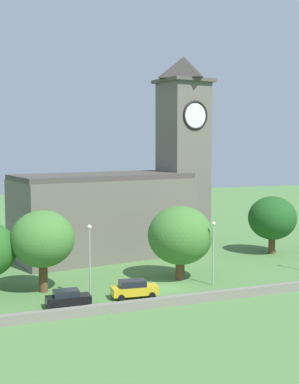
{
  "coord_description": "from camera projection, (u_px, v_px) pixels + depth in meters",
  "views": [
    {
      "loc": [
        -22.82,
        -52.51,
        15.74
      ],
      "look_at": [
        0.5,
        7.15,
        9.89
      ],
      "focal_mm": 50.0,
      "sensor_mm": 36.0,
      "label": 1
    }
  ],
  "objects": [
    {
      "name": "ground_plane",
      "position": [
        125.0,
        260.0,
        72.32
      ],
      "size": [
        200.0,
        200.0,
        0.0
      ],
      "primitive_type": "plane",
      "color": "#517F42"
    },
    {
      "name": "church",
      "position": [
        124.0,
        198.0,
        76.2
      ],
      "size": [
        30.19,
        15.2,
        28.6
      ],
      "color": "#666056",
      "rests_on": "ground"
    },
    {
      "name": "quay_barrier",
      "position": [
        193.0,
        298.0,
        52.82
      ],
      "size": [
        58.77,
        0.7,
        0.89
      ],
      "primitive_type": "cube",
      "color": "gray",
      "rests_on": "ground"
    },
    {
      "name": "car_black",
      "position": [
        68.0,
        298.0,
        51.5
      ],
      "size": [
        4.36,
        2.18,
        1.68
      ],
      "color": "black",
      "rests_on": "ground"
    },
    {
      "name": "car_yellow",
      "position": [
        134.0,
        289.0,
        54.51
      ],
      "size": [
        4.86,
        2.36,
        1.85
      ],
      "color": "gold",
      "rests_on": "ground"
    },
    {
      "name": "streetlamp_west_mid",
      "position": [
        90.0,
        250.0,
        53.77
      ],
      "size": [
        0.44,
        0.44,
        7.61
      ],
      "color": "#9EA0A5",
      "rests_on": "ground"
    },
    {
      "name": "streetlamp_central",
      "position": [
        213.0,
        243.0,
        59.07
      ],
      "size": [
        0.44,
        0.44,
        7.13
      ],
      "color": "#9EA0A5",
      "rests_on": "ground"
    },
    {
      "name": "tree_churchyard",
      "position": [
        272.0,
        218.0,
        76.05
      ],
      "size": [
        6.87,
        6.87,
        8.24
      ],
      "color": "brown",
      "rests_on": "ground"
    },
    {
      "name": "tree_riverside_west",
      "position": [
        180.0,
        235.0,
        61.39
      ],
      "size": [
        7.49,
        7.49,
        8.58
      ],
      "color": "brown",
      "rests_on": "ground"
    },
    {
      "name": "tree_by_tower",
      "position": [
        43.0,
        239.0,
        56.33
      ],
      "size": [
        6.73,
        6.73,
        8.73
      ],
      "color": "brown",
      "rests_on": "ground"
    }
  ]
}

